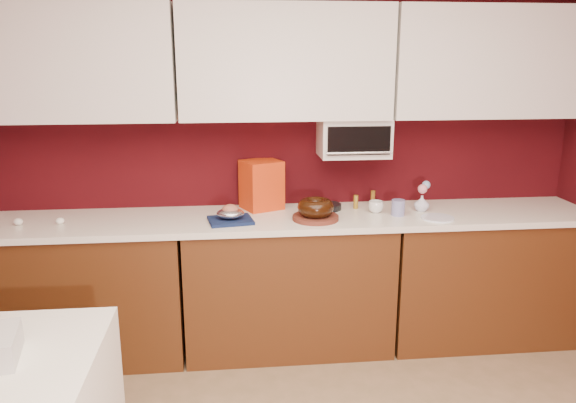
# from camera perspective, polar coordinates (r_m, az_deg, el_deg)

# --- Properties ---
(wall_back) EXTENTS (4.00, 0.02, 2.50)m
(wall_back) POSITION_cam_1_polar(r_m,az_deg,el_deg) (3.81, -0.51, 4.89)
(wall_back) COLOR #3E080C
(wall_back) RESTS_ON floor
(base_cabinet_left) EXTENTS (1.31, 0.58, 0.86)m
(base_cabinet_left) POSITION_cam_1_polar(r_m,az_deg,el_deg) (3.85, -20.44, -8.69)
(base_cabinet_left) COLOR #512910
(base_cabinet_left) RESTS_ON floor
(base_cabinet_center) EXTENTS (1.31, 0.58, 0.86)m
(base_cabinet_center) POSITION_cam_1_polar(r_m,az_deg,el_deg) (3.74, -0.03, -8.41)
(base_cabinet_center) COLOR #512910
(base_cabinet_center) RESTS_ON floor
(base_cabinet_right) EXTENTS (1.31, 0.58, 0.86)m
(base_cabinet_right) POSITION_cam_1_polar(r_m,az_deg,el_deg) (4.09, 19.07, -7.20)
(base_cabinet_right) COLOR #512910
(base_cabinet_right) RESTS_ON floor
(countertop) EXTENTS (4.00, 0.62, 0.04)m
(countertop) POSITION_cam_1_polar(r_m,az_deg,el_deg) (3.59, -0.03, -1.77)
(countertop) COLOR white
(countertop) RESTS_ON base_cabinet_center
(upper_cabinet_left) EXTENTS (1.31, 0.33, 0.70)m
(upper_cabinet_left) POSITION_cam_1_polar(r_m,az_deg,el_deg) (3.70, -21.85, 12.96)
(upper_cabinet_left) COLOR white
(upper_cabinet_left) RESTS_ON wall_back
(upper_cabinet_center) EXTENTS (1.31, 0.33, 0.70)m
(upper_cabinet_center) POSITION_cam_1_polar(r_m,az_deg,el_deg) (3.59, -0.28, 13.94)
(upper_cabinet_center) COLOR white
(upper_cabinet_center) RESTS_ON wall_back
(upper_cabinet_right) EXTENTS (1.31, 0.33, 0.70)m
(upper_cabinet_right) POSITION_cam_1_polar(r_m,az_deg,el_deg) (3.95, 19.89, 13.15)
(upper_cabinet_right) COLOR white
(upper_cabinet_right) RESTS_ON wall_back
(toaster_oven) EXTENTS (0.45, 0.30, 0.25)m
(toaster_oven) POSITION_cam_1_polar(r_m,az_deg,el_deg) (3.72, 6.67, 6.51)
(toaster_oven) COLOR white
(toaster_oven) RESTS_ON upper_cabinet_center
(toaster_oven_door) EXTENTS (0.40, 0.02, 0.18)m
(toaster_oven_door) POSITION_cam_1_polar(r_m,az_deg,el_deg) (3.56, 7.22, 6.15)
(toaster_oven_door) COLOR black
(toaster_oven_door) RESTS_ON toaster_oven
(toaster_oven_handle) EXTENTS (0.42, 0.02, 0.02)m
(toaster_oven_handle) POSITION_cam_1_polar(r_m,az_deg,el_deg) (3.56, 7.24, 4.92)
(toaster_oven_handle) COLOR silver
(toaster_oven_handle) RESTS_ON toaster_oven
(cake_base) EXTENTS (0.35, 0.35, 0.03)m
(cake_base) POSITION_cam_1_polar(r_m,az_deg,el_deg) (3.50, 2.81, -1.65)
(cake_base) COLOR maroon
(cake_base) RESTS_ON countertop
(bundt_cake) EXTENTS (0.25, 0.25, 0.09)m
(bundt_cake) POSITION_cam_1_polar(r_m,az_deg,el_deg) (3.48, 2.82, -0.59)
(bundt_cake) COLOR black
(bundt_cake) RESTS_ON cake_base
(navy_towel) EXTENTS (0.29, 0.26, 0.02)m
(navy_towel) POSITION_cam_1_polar(r_m,az_deg,el_deg) (3.46, -5.86, -1.92)
(navy_towel) COLOR #121F45
(navy_towel) RESTS_ON countertop
(foil_ham_nest) EXTENTS (0.21, 0.20, 0.06)m
(foil_ham_nest) POSITION_cam_1_polar(r_m,az_deg,el_deg) (3.45, -5.88, -1.20)
(foil_ham_nest) COLOR silver
(foil_ham_nest) RESTS_ON navy_towel
(roasted_ham) EXTENTS (0.11, 0.09, 0.06)m
(roasted_ham) POSITION_cam_1_polar(r_m,az_deg,el_deg) (3.45, -5.89, -0.80)
(roasted_ham) COLOR #B16851
(roasted_ham) RESTS_ON foil_ham_nest
(pandoro_box) EXTENTS (0.30, 0.29, 0.32)m
(pandoro_box) POSITION_cam_1_polar(r_m,az_deg,el_deg) (3.73, -2.71, 1.71)
(pandoro_box) COLOR #B6170C
(pandoro_box) RESTS_ON countertop
(dark_pan) EXTENTS (0.24, 0.24, 0.04)m
(dark_pan) POSITION_cam_1_polar(r_m,az_deg,el_deg) (3.74, 3.88, -0.51)
(dark_pan) COLOR black
(dark_pan) RESTS_ON countertop
(coffee_mug) EXTENTS (0.12, 0.12, 0.09)m
(coffee_mug) POSITION_cam_1_polar(r_m,az_deg,el_deg) (3.69, 8.92, -0.42)
(coffee_mug) COLOR white
(coffee_mug) RESTS_ON countertop
(blue_jar) EXTENTS (0.11, 0.11, 0.10)m
(blue_jar) POSITION_cam_1_polar(r_m,az_deg,el_deg) (3.65, 11.12, -0.62)
(blue_jar) COLOR navy
(blue_jar) RESTS_ON countertop
(flower_vase) EXTENTS (0.10, 0.10, 0.12)m
(flower_vase) POSITION_cam_1_polar(r_m,az_deg,el_deg) (3.79, 13.43, -0.07)
(flower_vase) COLOR silver
(flower_vase) RESTS_ON countertop
(flower_pink) EXTENTS (0.06, 0.06, 0.06)m
(flower_pink) POSITION_cam_1_polar(r_m,az_deg,el_deg) (3.77, 13.51, 1.25)
(flower_pink) COLOR pink
(flower_pink) RESTS_ON flower_vase
(flower_blue) EXTENTS (0.05, 0.05, 0.05)m
(flower_blue) POSITION_cam_1_polar(r_m,az_deg,el_deg) (3.79, 13.86, 1.65)
(flower_blue) COLOR #7EA1CA
(flower_blue) RESTS_ON flower_vase
(china_plate) EXTENTS (0.25, 0.25, 0.01)m
(china_plate) POSITION_cam_1_polar(r_m,az_deg,el_deg) (3.64, 14.97, -1.62)
(china_plate) COLOR white
(china_plate) RESTS_ON countertop
(amber_bottle) EXTENTS (0.04, 0.04, 0.09)m
(amber_bottle) POSITION_cam_1_polar(r_m,az_deg,el_deg) (3.77, 6.90, -0.04)
(amber_bottle) COLOR olive
(amber_bottle) RESTS_ON countertop
(egg_left) EXTENTS (0.06, 0.05, 0.04)m
(egg_left) POSITION_cam_1_polar(r_m,az_deg,el_deg) (3.75, -25.72, -1.87)
(egg_left) COLOR silver
(egg_left) RESTS_ON countertop
(egg_right) EXTENTS (0.06, 0.05, 0.04)m
(egg_right) POSITION_cam_1_polar(r_m,az_deg,el_deg) (3.67, -22.15, -1.84)
(egg_right) COLOR white
(egg_right) RESTS_ON countertop
(amber_bottle_tall) EXTENTS (0.03, 0.03, 0.10)m
(amber_bottle_tall) POSITION_cam_1_polar(r_m,az_deg,el_deg) (3.86, 8.61, 0.34)
(amber_bottle_tall) COLOR brown
(amber_bottle_tall) RESTS_ON countertop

